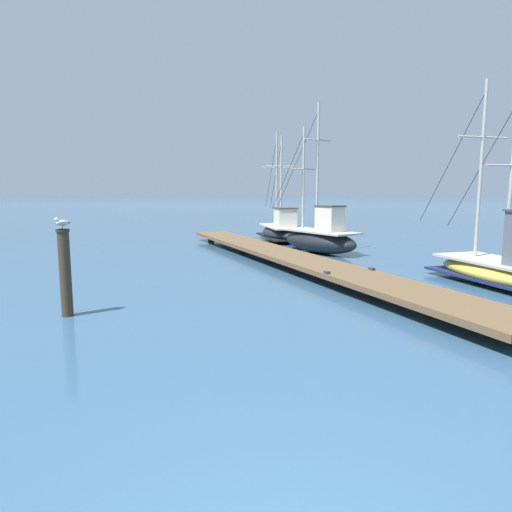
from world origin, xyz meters
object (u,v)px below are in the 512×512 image
at_px(fishing_boat_2, 282,230).
at_px(perched_seagull, 62,223).
at_px(mooring_piling, 65,271).
at_px(fishing_boat_1, 320,238).

xyz_separation_m(fishing_boat_2, perched_seagull, (-11.28, -12.49, 1.57)).
xyz_separation_m(mooring_piling, perched_seagull, (0.01, 0.00, 1.12)).
relative_size(fishing_boat_2, perched_seagull, 17.46).
relative_size(fishing_boat_2, mooring_piling, 3.26).
height_order(fishing_boat_1, fishing_boat_2, fishing_boat_1).
distance_m(fishing_boat_1, fishing_boat_2, 5.28).
bearing_deg(perched_seagull, mooring_piling, -165.66).
relative_size(fishing_boat_1, perched_seagull, 18.00).
height_order(fishing_boat_2, perched_seagull, fishing_boat_2).
bearing_deg(fishing_boat_1, mooring_piling, -146.14).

